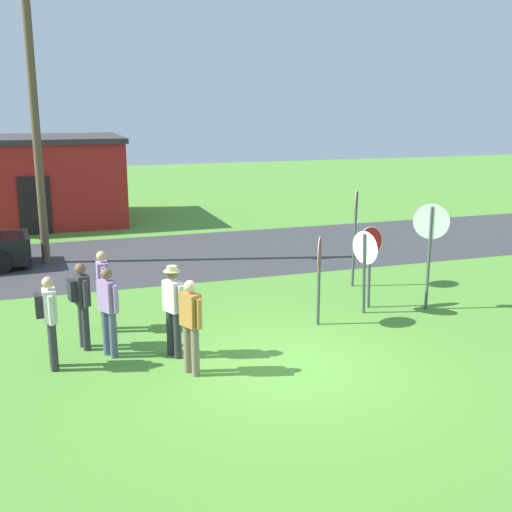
# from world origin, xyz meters

# --- Properties ---
(ground_plane) EXTENTS (80.00, 80.00, 0.00)m
(ground_plane) POSITION_xyz_m (0.00, 0.00, 0.00)
(ground_plane) COLOR #518E33
(street_asphalt) EXTENTS (60.00, 6.40, 0.01)m
(street_asphalt) POSITION_xyz_m (0.00, 9.14, 0.00)
(street_asphalt) COLOR #38383A
(street_asphalt) RESTS_ON ground
(building_background) EXTENTS (6.83, 5.69, 3.38)m
(building_background) POSITION_xyz_m (-4.36, 16.78, 1.69)
(building_background) COLOR #B2231E
(building_background) RESTS_ON ground
(utility_pole) EXTENTS (1.80, 0.24, 8.54)m
(utility_pole) POSITION_xyz_m (-4.08, 9.53, 4.45)
(utility_pole) COLOR brown
(utility_pole) RESTS_ON ground
(stop_sign_leaning_left) EXTENTS (0.36, 0.63, 1.91)m
(stop_sign_leaning_left) POSITION_xyz_m (1.38, 1.97, 1.29)
(stop_sign_leaning_left) COLOR #474C4C
(stop_sign_leaning_left) RESTS_ON ground
(stop_sign_tallest) EXTENTS (0.70, 0.20, 1.90)m
(stop_sign_tallest) POSITION_xyz_m (2.96, 2.70, 1.28)
(stop_sign_tallest) COLOR #474C4C
(stop_sign_tallest) RESTS_ON ground
(stop_sign_center_cluster) EXTENTS (0.41, 0.63, 2.51)m
(stop_sign_center_cluster) POSITION_xyz_m (3.43, 4.39, 1.71)
(stop_sign_center_cluster) COLOR #474C4C
(stop_sign_center_cluster) RESTS_ON ground
(stop_sign_leaning_right) EXTENTS (0.63, 0.51, 2.44)m
(stop_sign_leaning_right) POSITION_xyz_m (4.15, 2.15, 1.68)
(stop_sign_leaning_right) COLOR #474C4C
(stop_sign_leaning_right) RESTS_ON ground
(stop_sign_nearest) EXTENTS (0.27, 0.72, 1.88)m
(stop_sign_nearest) POSITION_xyz_m (2.64, 2.36, 1.27)
(stop_sign_nearest) COLOR #474C4C
(stop_sign_nearest) RESTS_ON ground
(person_near_signs) EXTENTS (0.35, 0.52, 1.74)m
(person_near_signs) POSITION_xyz_m (-1.87, 1.21, 0.98)
(person_near_signs) COLOR #2D2D33
(person_near_signs) RESTS_ON ground
(person_on_left) EXTENTS (0.37, 0.51, 1.69)m
(person_on_left) POSITION_xyz_m (-3.00, 1.61, 0.95)
(person_on_left) COLOR #4C5670
(person_on_left) RESTS_ON ground
(person_in_teal) EXTENTS (0.35, 0.52, 1.69)m
(person_in_teal) POSITION_xyz_m (-1.74, 0.34, 0.95)
(person_in_teal) COLOR #7A6B56
(person_in_teal) RESTS_ON ground
(person_in_blue) EXTENTS (0.41, 0.56, 1.69)m
(person_in_blue) POSITION_xyz_m (-3.44, 2.14, 0.98)
(person_in_blue) COLOR #2D2D33
(person_in_blue) RESTS_ON ground
(person_holding_notes) EXTENTS (0.37, 0.57, 1.69)m
(person_holding_notes) POSITION_xyz_m (-4.03, 1.33, 0.98)
(person_holding_notes) COLOR #2D2D33
(person_holding_notes) RESTS_ON ground
(person_in_dark_shirt) EXTENTS (0.22, 0.57, 1.69)m
(person_in_dark_shirt) POSITION_xyz_m (-2.96, 3.04, 0.95)
(person_in_dark_shirt) COLOR #2D2D33
(person_in_dark_shirt) RESTS_ON ground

